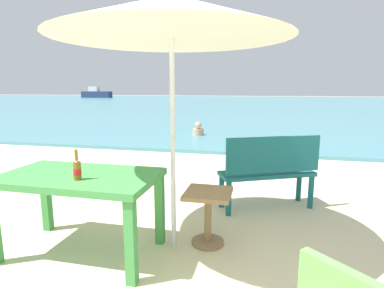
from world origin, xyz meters
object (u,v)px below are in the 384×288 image
(picnic_table_green, at_px, (80,186))
(beer_bottle_amber, at_px, (77,169))
(bench_teal_center, at_px, (270,168))
(side_table_wood, at_px, (208,210))
(patio_umbrella, at_px, (171,17))
(swimmer_person, at_px, (198,130))
(boat_tanker, at_px, (96,94))

(picnic_table_green, distance_m, beer_bottle_amber, 0.27)
(beer_bottle_amber, distance_m, bench_teal_center, 2.30)
(bench_teal_center, bearing_deg, side_table_wood, -119.55)
(picnic_table_green, relative_size, patio_umbrella, 0.61)
(picnic_table_green, bearing_deg, swimmer_person, 93.08)
(side_table_wood, xyz_separation_m, boat_tanker, (-24.45, 40.30, 0.32))
(beer_bottle_amber, distance_m, boat_tanker, 47.13)
(beer_bottle_amber, bearing_deg, patio_umbrella, 33.73)
(picnic_table_green, xyz_separation_m, bench_teal_center, (1.69, 1.47, -0.11))
(beer_bottle_amber, distance_m, swimmer_person, 7.16)
(beer_bottle_amber, distance_m, patio_umbrella, 1.52)
(beer_bottle_amber, relative_size, swimmer_person, 0.65)
(bench_teal_center, bearing_deg, boat_tanker, 122.53)
(patio_umbrella, bearing_deg, picnic_table_green, -158.67)
(picnic_table_green, distance_m, boat_tanker, 46.95)
(beer_bottle_amber, xyz_separation_m, patio_umbrella, (0.70, 0.47, 1.26))
(side_table_wood, bearing_deg, picnic_table_green, -158.77)
(bench_teal_center, xyz_separation_m, boat_tanker, (-25.04, 39.26, 0.14))
(picnic_table_green, bearing_deg, boat_tanker, 119.83)
(side_table_wood, bearing_deg, beer_bottle_amber, -149.90)
(picnic_table_green, distance_m, side_table_wood, 1.22)
(beer_bottle_amber, height_order, boat_tanker, boat_tanker)
(patio_umbrella, bearing_deg, boat_tanker, 120.85)
(side_table_wood, height_order, boat_tanker, boat_tanker)
(swimmer_person, xyz_separation_m, boat_tanker, (-22.98, 33.77, 0.44))
(bench_teal_center, height_order, swimmer_person, bench_teal_center)
(patio_umbrella, xyz_separation_m, bench_teal_center, (0.90, 1.16, -1.58))
(picnic_table_green, relative_size, bench_teal_center, 1.13)
(picnic_table_green, distance_m, swimmer_person, 6.98)
(beer_bottle_amber, relative_size, boat_tanker, 0.06)
(picnic_table_green, xyz_separation_m, patio_umbrella, (0.79, 0.31, 1.47))
(bench_teal_center, xyz_separation_m, swimmer_person, (-2.07, 5.49, -0.30))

